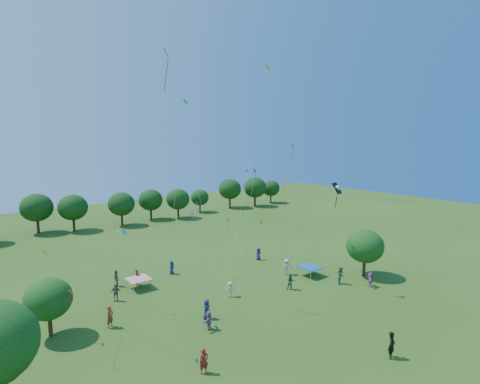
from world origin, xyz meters
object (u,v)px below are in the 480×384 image
Objects in this scene: tent_red_stripe at (139,279)px; man_in_black at (392,345)px; near_tree_east at (365,246)px; near_tree_north at (48,299)px; red_high_kite at (176,98)px; pirate_kite at (336,189)px; tent_blue at (310,267)px.

man_in_black is (9.10, -23.22, -0.05)m from tent_red_stripe.
near_tree_east is 16.78m from man_in_black.
red_high_kite reaches higher than near_tree_north.
red_high_kite reaches higher than man_in_black.
near_tree_north is at bearing 166.13° from near_tree_east.
pirate_kite is at bearing -174.94° from near_tree_east.
man_in_black is 0.20× the size of pirate_kite.
pirate_kite is at bearing -108.62° from tent_blue.
pirate_kite is at bearing 31.32° from man_in_black.
red_high_kite is (-13.79, 7.26, 8.57)m from pirate_kite.
pirate_kite is at bearing -18.38° from near_tree_north.
near_tree_north reaches higher than man_in_black.
tent_red_stripe is 0.10× the size of red_high_kite.
red_high_kite is at bearing 152.25° from pirate_kite.
man_in_black reaches higher than tent_blue.
tent_red_stripe is 19.16m from red_high_kite.
tent_red_stripe is 0.22× the size of pirate_kite.
tent_blue is 16.50m from man_in_black.
near_tree_north is 0.88× the size of near_tree_east.
man_in_black is at bearing -118.35° from tent_blue.
red_high_kite is (11.14, -1.02, 16.07)m from near_tree_north.
man_in_black is (-7.83, -14.52, -0.05)m from tent_blue.
pirate_kite is (-1.48, -4.40, 9.59)m from tent_blue.
near_tree_east is at bearing 13.52° from man_in_black.
tent_blue is 1.12× the size of man_in_black.
tent_blue is at bearing -8.36° from near_tree_north.
red_high_kite reaches higher than pirate_kite.
near_tree_north is 26.77m from tent_blue.
near_tree_east is 25.26m from tent_red_stripe.
pirate_kite is at bearing -40.29° from tent_red_stripe.
near_tree_east is at bearing -13.87° from near_tree_north.
near_tree_north is 32.21m from near_tree_east.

